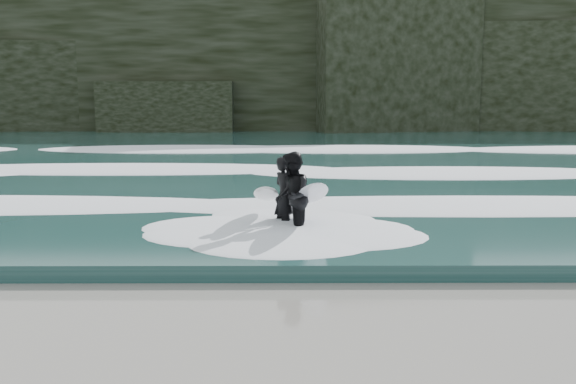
% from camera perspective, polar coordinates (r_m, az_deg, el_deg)
% --- Properties ---
extents(ground, '(120.00, 120.00, 0.00)m').
position_cam_1_polar(ground, '(7.74, -6.62, -14.54)').
color(ground, '#745D57').
rests_on(ground, ground).
extents(sea, '(90.00, 52.00, 0.30)m').
position_cam_1_polar(sea, '(36.19, -1.61, 4.06)').
color(sea, '#1C413E').
rests_on(sea, ground).
extents(headland, '(70.00, 9.00, 10.00)m').
position_cam_1_polar(headland, '(53.11, -1.21, 10.76)').
color(headland, black).
rests_on(headland, ground).
extents(foam_near, '(60.00, 3.20, 0.20)m').
position_cam_1_polar(foam_near, '(16.31, -3.20, -0.69)').
color(foam_near, white).
rests_on(foam_near, sea).
extents(foam_mid, '(60.00, 4.00, 0.24)m').
position_cam_1_polar(foam_mid, '(23.23, -2.34, 2.16)').
color(foam_mid, white).
rests_on(foam_mid, sea).
extents(foam_far, '(60.00, 4.80, 0.30)m').
position_cam_1_polar(foam_far, '(32.18, -1.78, 4.03)').
color(foam_far, white).
rests_on(foam_far, sea).
extents(surfer_left, '(1.02, 1.98, 1.73)m').
position_cam_1_polar(surfer_left, '(13.92, -0.66, -0.33)').
color(surfer_left, black).
rests_on(surfer_left, ground).
extents(surfer_right, '(1.18, 2.24, 1.88)m').
position_cam_1_polar(surfer_right, '(13.26, 0.56, -0.42)').
color(surfer_right, black).
rests_on(surfer_right, ground).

